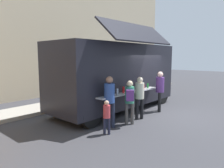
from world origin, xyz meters
TOP-DOWN VIEW (x-y plane):
  - ground_plane at (0.00, 0.00)m, footprint 60.00×60.00m
  - curb_strip at (-4.80, 4.77)m, footprint 28.00×1.60m
  - food_truck_main at (-0.80, 2.14)m, footprint 6.50×3.26m
  - trash_bin at (3.45, 4.47)m, footprint 0.60×0.60m
  - customer_front_ordering at (-1.43, 0.51)m, footprint 0.34×0.34m
  - customer_mid_with_backpack at (-2.22, 0.42)m, footprint 0.51×0.47m
  - customer_rear_waiting at (-2.92, 0.76)m, footprint 0.36×0.36m
  - customer_extra_browsing at (0.16, 0.47)m, footprint 0.36×0.36m
  - child_near_queue at (-3.47, 0.40)m, footprint 0.22×0.22m

SIDE VIEW (x-z plane):
  - ground_plane at x=0.00m, z-range 0.00..0.00m
  - curb_strip at x=-4.80m, z-range 0.00..0.15m
  - trash_bin at x=3.45m, z-range 0.00..0.99m
  - child_near_queue at x=-3.47m, z-range 0.11..1.19m
  - customer_mid_with_backpack at x=-2.22m, z-range 0.18..1.77m
  - customer_front_ordering at x=-1.43m, z-range 0.16..1.82m
  - customer_rear_waiting at x=-2.92m, z-range 0.17..1.95m
  - customer_extra_browsing at x=0.16m, z-range 0.17..1.95m
  - food_truck_main at x=-0.80m, z-range -0.24..3.50m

